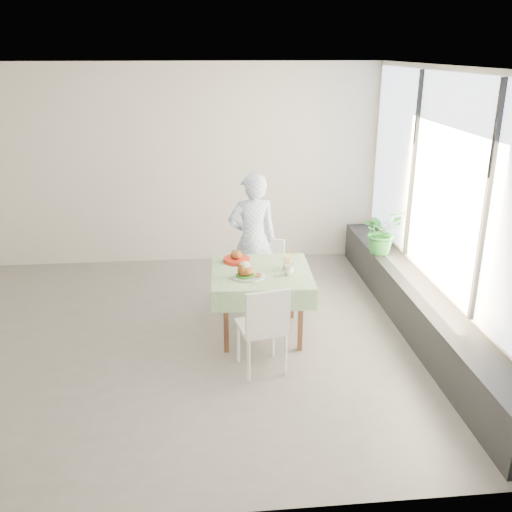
{
  "coord_description": "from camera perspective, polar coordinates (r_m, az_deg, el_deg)",
  "views": [
    {
      "loc": [
        0.45,
        -5.52,
        2.96
      ],
      "look_at": [
        1.02,
        0.1,
        0.89
      ],
      "focal_mm": 40.0,
      "sensor_mm": 36.0,
      "label": 1
    }
  ],
  "objects": [
    {
      "name": "chair_far",
      "position": [
        6.97,
        0.92,
        -2.85
      ],
      "size": [
        0.5,
        0.5,
        0.79
      ],
      "color": "white",
      "rests_on": "ground"
    },
    {
      "name": "ceiling",
      "position": [
        5.55,
        -10.94,
        18.08
      ],
      "size": [
        6.0,
        6.0,
        0.0
      ],
      "primitive_type": "plane",
      "rotation": [
        3.14,
        0.0,
        0.0
      ],
      "color": "white",
      "rests_on": "ground"
    },
    {
      "name": "wall_right",
      "position": [
        6.28,
        18.49,
        4.64
      ],
      "size": [
        0.02,
        5.0,
        2.8
      ],
      "primitive_type": "cube",
      "color": "silver",
      "rests_on": "ground"
    },
    {
      "name": "diner",
      "position": [
        6.79,
        -0.34,
        1.64
      ],
      "size": [
        0.64,
        0.47,
        1.63
      ],
      "primitive_type": "imported",
      "rotation": [
        0.0,
        0.0,
        3.29
      ],
      "color": "#98B2F4",
      "rests_on": "ground"
    },
    {
      "name": "juice_cup_orange",
      "position": [
        6.07,
        3.14,
        -0.8
      ],
      "size": [
        0.09,
        0.09,
        0.25
      ],
      "color": "white",
      "rests_on": "cafe_table"
    },
    {
      "name": "wall_front",
      "position": [
        3.43,
        -12.77,
        -7.52
      ],
      "size": [
        6.0,
        0.02,
        2.8
      ],
      "primitive_type": "cube",
      "color": "silver",
      "rests_on": "ground"
    },
    {
      "name": "cafe_table",
      "position": [
        6.14,
        0.51,
        -3.94
      ],
      "size": [
        1.09,
        1.09,
        0.74
      ],
      "color": "brown",
      "rests_on": "ground"
    },
    {
      "name": "wall_back",
      "position": [
        8.19,
        -8.87,
        8.86
      ],
      "size": [
        6.0,
        0.02,
        2.8
      ],
      "primitive_type": "cube",
      "color": "silver",
      "rests_on": "ground"
    },
    {
      "name": "second_dish",
      "position": [
        6.28,
        -1.96,
        -0.24
      ],
      "size": [
        0.29,
        0.29,
        0.14
      ],
      "color": "red",
      "rests_on": "cafe_table"
    },
    {
      "name": "potted_plant",
      "position": [
        7.37,
        12.47,
        2.42
      ],
      "size": [
        0.66,
        0.62,
        0.57
      ],
      "primitive_type": "imported",
      "rotation": [
        0.0,
        0.0,
        0.45
      ],
      "color": "#287A2F",
      "rests_on": "window_ledge"
    },
    {
      "name": "window_pane",
      "position": [
        6.21,
        18.49,
        6.86
      ],
      "size": [
        0.01,
        4.8,
        2.18
      ],
      "primitive_type": "cube",
      "color": "#D1E0F9",
      "rests_on": "ground"
    },
    {
      "name": "main_dish",
      "position": [
        5.84,
        -0.93,
        -1.66
      ],
      "size": [
        0.34,
        0.34,
        0.18
      ],
      "color": "white",
      "rests_on": "cafe_table"
    },
    {
      "name": "juice_cup_lemonade",
      "position": [
        5.91,
        3.3,
        -1.33
      ],
      "size": [
        0.1,
        0.1,
        0.27
      ],
      "color": "white",
      "rests_on": "cafe_table"
    },
    {
      "name": "window_ledge",
      "position": [
        6.59,
        15.8,
        -5.04
      ],
      "size": [
        0.4,
        4.8,
        0.5
      ],
      "primitive_type": "cube",
      "color": "black",
      "rests_on": "ground"
    },
    {
      "name": "chair_near",
      "position": [
        5.56,
        0.58,
        -8.77
      ],
      "size": [
        0.5,
        0.5,
        0.9
      ],
      "color": "white",
      "rests_on": "ground"
    },
    {
      "name": "floor",
      "position": [
        6.29,
        -9.25,
        -8.31
      ],
      "size": [
        6.0,
        6.0,
        0.0
      ],
      "primitive_type": "plane",
      "color": "#65625F",
      "rests_on": "ground"
    }
  ]
}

